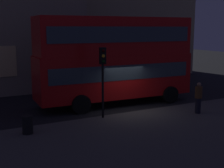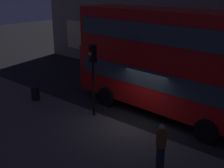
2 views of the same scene
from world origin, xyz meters
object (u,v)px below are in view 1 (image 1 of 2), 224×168
litter_bin (28,125)px  pedestrian (198,98)px  double_decker_bus (115,56)px  traffic_light_near_kerb (103,68)px

litter_bin → pedestrian: bearing=-6.0°
double_decker_bus → traffic_light_near_kerb: bearing=-125.6°
pedestrian → litter_bin: size_ratio=2.09×
traffic_light_near_kerb → pedestrian: bearing=-7.0°
double_decker_bus → pedestrian: 5.63m
traffic_light_near_kerb → litter_bin: traffic_light_near_kerb is taller
traffic_light_near_kerb → litter_bin: size_ratio=4.45×
double_decker_bus → pedestrian: bearing=-54.8°
pedestrian → litter_bin: 9.14m
double_decker_bus → litter_bin: (-6.24, -3.47, -2.49)m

